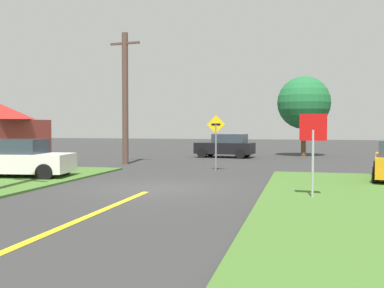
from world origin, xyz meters
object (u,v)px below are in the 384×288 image
at_px(stop_sign, 313,139).
at_px(direction_sign, 216,136).
at_px(utility_pole_mid, 125,97).
at_px(oak_tree_left, 304,103).
at_px(parked_car_near_building, 21,159).
at_px(car_approaching_junction, 226,146).

xyz_separation_m(stop_sign, direction_sign, (-4.31, 7.68, -0.10)).
height_order(utility_pole_mid, oak_tree_left, utility_pole_mid).
bearing_deg(parked_car_near_building, direction_sign, 26.87).
bearing_deg(direction_sign, utility_pole_mid, 155.58).
distance_m(car_approaching_junction, utility_pole_mid, 8.77).
xyz_separation_m(stop_sign, parked_car_near_building, (-11.57, 2.78, -0.96)).
height_order(car_approaching_junction, direction_sign, direction_sign).
bearing_deg(stop_sign, direction_sign, -55.77).
relative_size(car_approaching_junction, direction_sign, 1.54).
bearing_deg(parked_car_near_building, stop_sign, -20.69).
bearing_deg(direction_sign, stop_sign, -60.68).
distance_m(utility_pole_mid, direction_sign, 6.62).
xyz_separation_m(utility_pole_mid, direction_sign, (5.71, -2.59, -2.12)).
xyz_separation_m(stop_sign, utility_pole_mid, (-10.02, 10.27, 2.03)).
height_order(stop_sign, oak_tree_left, oak_tree_left).
bearing_deg(utility_pole_mid, stop_sign, -45.70).
xyz_separation_m(parked_car_near_building, oak_tree_left, (11.40, 16.88, 3.03)).
relative_size(stop_sign, utility_pole_mid, 0.34).
relative_size(parked_car_near_building, direction_sign, 1.55).
height_order(stop_sign, utility_pole_mid, utility_pole_mid).
bearing_deg(car_approaching_junction, direction_sign, 103.61).
bearing_deg(parked_car_near_building, oak_tree_left, 48.77).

